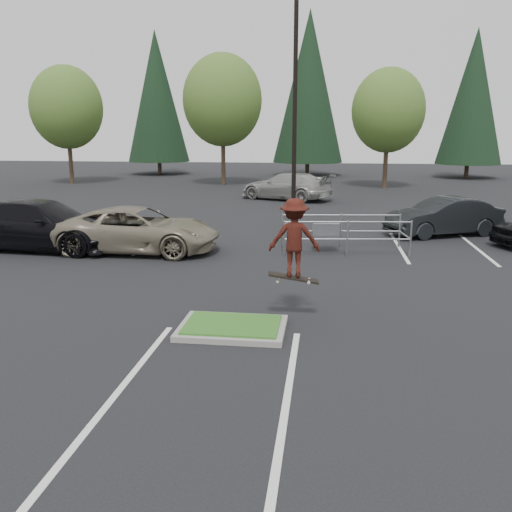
# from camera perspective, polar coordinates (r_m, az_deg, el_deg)

# --- Properties ---
(ground) EXTENTS (120.00, 120.00, 0.00)m
(ground) POSITION_cam_1_polar(r_m,az_deg,el_deg) (11.42, -2.50, -7.87)
(ground) COLOR black
(ground) RESTS_ON ground
(grass_median) EXTENTS (2.20, 1.60, 0.16)m
(grass_median) POSITION_cam_1_polar(r_m,az_deg,el_deg) (11.39, -2.51, -7.50)
(grass_median) COLOR gray
(grass_median) RESTS_ON ground
(stall_lines) EXTENTS (22.62, 17.60, 0.01)m
(stall_lines) POSITION_cam_1_polar(r_m,az_deg,el_deg) (17.32, -3.49, -0.55)
(stall_lines) COLOR silver
(stall_lines) RESTS_ON ground
(light_pole) EXTENTS (0.70, 0.60, 10.12)m
(light_pole) POSITION_cam_1_polar(r_m,az_deg,el_deg) (22.55, 4.09, 14.28)
(light_pole) COLOR gray
(light_pole) RESTS_ON ground
(decid_a) EXTENTS (5.44, 5.44, 8.91)m
(decid_a) POSITION_cam_1_polar(r_m,az_deg,el_deg) (45.17, -19.28, 14.30)
(decid_a) COLOR #38281C
(decid_a) RESTS_ON ground
(decid_b) EXTENTS (5.89, 5.89, 9.64)m
(decid_b) POSITION_cam_1_polar(r_m,az_deg,el_deg) (41.83, -3.55, 15.76)
(decid_b) COLOR #38281C
(decid_b) RESTS_ON ground
(decid_c) EXTENTS (5.12, 5.12, 8.38)m
(decid_c) POSITION_cam_1_polar(r_m,az_deg,el_deg) (40.56, 13.72, 14.40)
(decid_c) COLOR #38281C
(decid_c) RESTS_ON ground
(conif_a) EXTENTS (5.72, 5.72, 13.00)m
(conif_a) POSITION_cam_1_polar(r_m,az_deg,el_deg) (53.02, -10.39, 16.16)
(conif_a) COLOR #38281C
(conif_a) RESTS_ON ground
(conif_b) EXTENTS (6.38, 6.38, 14.50)m
(conif_b) POSITION_cam_1_polar(r_m,az_deg,el_deg) (51.17, 5.59, 17.26)
(conif_b) COLOR #38281C
(conif_b) RESTS_ON ground
(conif_c) EXTENTS (5.50, 5.50, 12.50)m
(conif_c) POSITION_cam_1_polar(r_m,az_deg,el_deg) (51.52, 21.87, 15.27)
(conif_c) COLOR #38281C
(conif_c) RESTS_ON ground
(cart_corral) EXTENTS (4.40, 2.03, 1.20)m
(cart_corral) POSITION_cam_1_polar(r_m,az_deg,el_deg) (18.74, 7.80, 2.75)
(cart_corral) COLOR gray
(cart_corral) RESTS_ON ground
(skateboarder) EXTENTS (1.15, 0.72, 1.87)m
(skateboarder) POSITION_cam_1_polar(r_m,az_deg,el_deg) (11.74, 4.03, 1.88)
(skateboarder) COLOR black
(skateboarder) RESTS_ON ground
(car_l_tan) EXTENTS (5.53, 2.55, 1.53)m
(car_l_tan) POSITION_cam_1_polar(r_m,az_deg,el_deg) (18.96, -12.32, 2.72)
(car_l_tan) COLOR gray
(car_l_tan) RESTS_ON ground
(car_l_black) EXTENTS (6.08, 2.81, 1.72)m
(car_l_black) POSITION_cam_1_polar(r_m,az_deg,el_deg) (20.35, -21.72, 3.05)
(car_l_black) COLOR black
(car_l_black) RESTS_ON ground
(car_r_charc) EXTENTS (4.81, 3.29, 1.50)m
(car_r_charc) POSITION_cam_1_polar(r_m,az_deg,el_deg) (22.73, 19.16, 3.94)
(car_r_charc) COLOR black
(car_r_charc) RESTS_ON ground
(car_far_silver) EXTENTS (6.02, 4.40, 1.62)m
(car_far_silver) POSITION_cam_1_polar(r_m,az_deg,el_deg) (32.75, 3.37, 7.34)
(car_far_silver) COLOR #A4A39E
(car_far_silver) RESTS_ON ground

